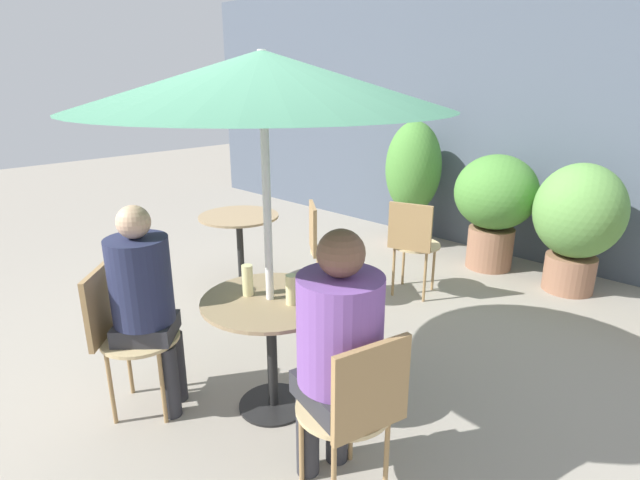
{
  "coord_description": "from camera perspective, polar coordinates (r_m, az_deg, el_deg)",
  "views": [
    {
      "loc": [
        2.2,
        -1.43,
        1.88
      ],
      "look_at": [
        0.24,
        0.6,
        0.95
      ],
      "focal_mm": 28.0,
      "sensor_mm": 36.0,
      "label": 1
    }
  ],
  "objects": [
    {
      "name": "bistro_chair_1",
      "position": [
        2.26,
        4.17,
        -18.21
      ],
      "size": [
        0.47,
        0.45,
        0.88
      ],
      "rotation": [
        0.0,
        0.0,
        -1.83
      ],
      "color": "tan",
      "rests_on": "ground_plane"
    },
    {
      "name": "seated_person_0",
      "position": [
        2.94,
        -19.4,
        -5.79
      ],
      "size": [
        0.43,
        0.43,
        1.24
      ],
      "rotation": [
        0.0,
        0.0,
        2.36
      ],
      "color": "#2D2D33",
      "rests_on": "ground_plane"
    },
    {
      "name": "cafe_table_far",
      "position": [
        4.57,
        -9.17,
        0.63
      ],
      "size": [
        0.71,
        0.71,
        0.7
      ],
      "color": "black",
      "rests_on": "ground_plane"
    },
    {
      "name": "cafe_table_near",
      "position": [
        2.88,
        -5.62,
        -9.61
      ],
      "size": [
        0.77,
        0.77,
        0.7
      ],
      "color": "black",
      "rests_on": "ground_plane"
    },
    {
      "name": "potted_plant_0",
      "position": [
        5.8,
        10.55,
        6.91
      ],
      "size": [
        0.63,
        0.63,
        1.42
      ],
      "color": "#93664C",
      "rests_on": "ground_plane"
    },
    {
      "name": "potted_plant_1",
      "position": [
        5.27,
        19.37,
        4.25
      ],
      "size": [
        0.81,
        0.81,
        1.16
      ],
      "color": "#93664C",
      "rests_on": "ground_plane"
    },
    {
      "name": "beer_glass_1",
      "position": [
        2.71,
        -3.3,
        -5.68
      ],
      "size": [
        0.06,
        0.06,
        0.17
      ],
      "color": "beige",
      "rests_on": "cafe_table_near"
    },
    {
      "name": "umbrella",
      "position": [
        2.55,
        -6.56,
        17.63
      ],
      "size": [
        1.88,
        1.88,
        2.0
      ],
      "color": "silver",
      "rests_on": "ground_plane"
    },
    {
      "name": "potted_plant_2",
      "position": [
        4.97,
        27.41,
        2.22
      ],
      "size": [
        0.77,
        0.77,
        1.18
      ],
      "color": "#93664C",
      "rests_on": "ground_plane"
    },
    {
      "name": "bistro_chair_4",
      "position": [
        4.21,
        0.59,
        -0.38
      ],
      "size": [
        0.5,
        0.5,
        0.88
      ],
      "rotation": [
        0.0,
        0.0,
        2.45
      ],
      "color": "tan",
      "rests_on": "ground_plane"
    },
    {
      "name": "seated_person_1",
      "position": [
        2.25,
        2.05,
        -11.76
      ],
      "size": [
        0.43,
        0.4,
        1.29
      ],
      "rotation": [
        0.0,
        0.0,
        4.45
      ],
      "color": "#2D2D33",
      "rests_on": "ground_plane"
    },
    {
      "name": "storefront_wall",
      "position": [
        5.67,
        21.7,
        13.11
      ],
      "size": [
        10.0,
        0.06,
        3.0
      ],
      "color": "#4C5666",
      "rests_on": "ground_plane"
    },
    {
      "name": "beer_glass_0",
      "position": [
        2.84,
        -8.28,
        -4.56
      ],
      "size": [
        0.06,
        0.06,
        0.18
      ],
      "color": "beige",
      "rests_on": "cafe_table_near"
    },
    {
      "name": "ground_plane",
      "position": [
        3.23,
        -11.08,
        -17.83
      ],
      "size": [
        20.0,
        20.0,
        0.0
      ],
      "primitive_type": "plane",
      "color": "gray"
    },
    {
      "name": "bistro_chair_0",
      "position": [
        3.07,
        -21.69,
        -9.15
      ],
      "size": [
        0.5,
        0.5,
        0.88
      ],
      "rotation": [
        0.0,
        0.0,
        -3.92
      ],
      "color": "tan",
      "rests_on": "ground_plane"
    },
    {
      "name": "bistro_chair_2",
      "position": [
        4.39,
        10.54,
        0.07
      ],
      "size": [
        0.46,
        0.48,
        0.88
      ],
      "rotation": [
        0.0,
        0.0,
        3.44
      ],
      "color": "tan",
      "rests_on": "ground_plane"
    }
  ]
}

